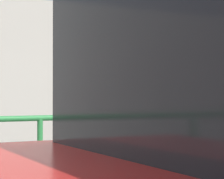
% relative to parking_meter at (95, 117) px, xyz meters
% --- Properties ---
extents(parking_meter, '(0.16, 0.17, 1.49)m').
position_rel_parking_meter_xyz_m(parking_meter, '(0.00, 0.00, 0.00)').
color(parking_meter, slate).
rests_on(parking_meter, sidewalk_curb).
extents(pedestrian_at_meter, '(0.62, 0.73, 1.75)m').
position_rel_parking_meter_xyz_m(pedestrian_at_meter, '(0.45, 0.09, -0.06)').
color(pedestrian_at_meter, black).
rests_on(pedestrian_at_meter, sidewalk_curb).
extents(background_railing, '(24.06, 0.06, 0.99)m').
position_rel_parking_meter_xyz_m(background_railing, '(0.37, 2.03, -0.35)').
color(background_railing, '#1E602D').
rests_on(background_railing, sidewalk_curb).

